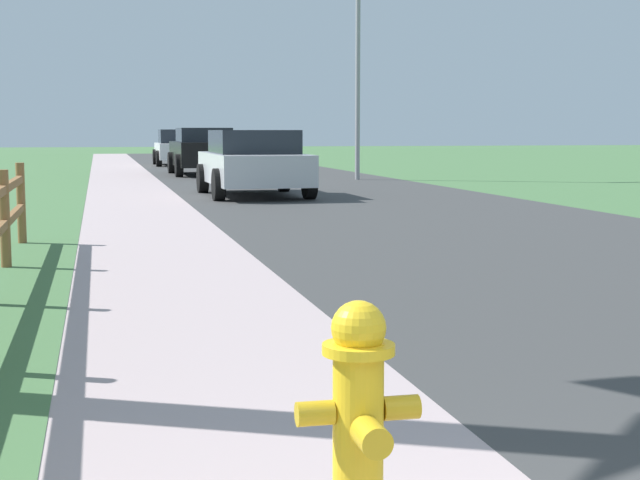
% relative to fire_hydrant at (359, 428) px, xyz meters
% --- Properties ---
extents(ground_plane, '(120.00, 120.00, 0.00)m').
position_rel_fire_hydrant_xyz_m(ground_plane, '(0.89, 23.11, -0.46)').
color(ground_plane, '#446D3F').
extents(road_asphalt, '(7.00, 66.00, 0.01)m').
position_rel_fire_hydrant_xyz_m(road_asphalt, '(4.39, 25.11, -0.46)').
color(road_asphalt, '#3A3A3A').
rests_on(road_asphalt, ground).
extents(curb_concrete, '(6.00, 66.00, 0.01)m').
position_rel_fire_hydrant_xyz_m(curb_concrete, '(-2.11, 25.11, -0.46)').
color(curb_concrete, '#AD999A').
rests_on(curb_concrete, ground).
extents(fire_hydrant, '(0.42, 0.37, 0.89)m').
position_rel_fire_hydrant_xyz_m(fire_hydrant, '(0.00, 0.00, 0.00)').
color(fire_hydrant, yellow).
rests_on(fire_hydrant, ground).
extents(parked_suv_silver, '(2.20, 4.32, 1.46)m').
position_rel_fire_hydrant_xyz_m(parked_suv_silver, '(2.52, 18.03, 0.29)').
color(parked_suv_silver, '#B7BABF').
rests_on(parked_suv_silver, ground).
extents(parked_car_black, '(2.09, 4.51, 1.53)m').
position_rel_fire_hydrant_xyz_m(parked_car_black, '(2.53, 28.43, 0.33)').
color(parked_car_black, black).
rests_on(parked_car_black, ground).
extents(parked_car_white, '(2.19, 4.34, 1.49)m').
position_rel_fire_hydrant_xyz_m(parked_car_white, '(2.53, 37.29, 0.28)').
color(parked_car_white, white).
rests_on(parked_car_white, ground).
extents(street_lamp, '(1.17, 0.20, 6.80)m').
position_rel_fire_hydrant_xyz_m(street_lamp, '(6.73, 24.32, 3.55)').
color(street_lamp, gray).
rests_on(street_lamp, ground).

